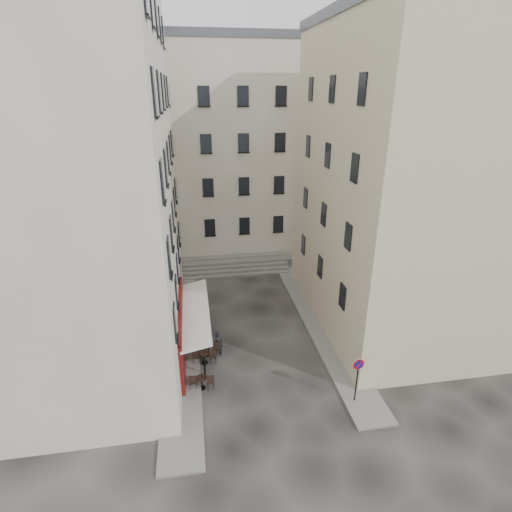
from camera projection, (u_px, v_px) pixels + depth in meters
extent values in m
plane|color=black|center=(261.00, 359.00, 23.23)|extent=(90.00, 90.00, 0.00)
cube|color=slate|center=(183.00, 327.00, 26.17)|extent=(2.00, 22.00, 0.12)
cube|color=slate|center=(319.00, 324.00, 26.60)|extent=(2.00, 18.00, 0.12)
cube|color=#BEB5A2|center=(51.00, 184.00, 20.52)|extent=(12.00, 16.00, 20.00)
cube|color=beige|center=(420.00, 186.00, 24.49)|extent=(12.00, 14.00, 18.00)
cube|color=#4E5159|center=(448.00, 11.00, 20.89)|extent=(12.20, 14.20, 0.60)
cube|color=#BEB5A2|center=(215.00, 153.00, 36.88)|extent=(18.00, 10.00, 18.00)
cube|color=#4E5159|center=(211.00, 40.00, 33.28)|extent=(18.20, 10.20, 0.60)
cube|color=#4C0A0F|center=(182.00, 331.00, 22.80)|extent=(0.25, 7.00, 3.50)
cube|color=black|center=(183.00, 336.00, 22.94)|extent=(0.06, 3.85, 2.00)
cube|color=white|center=(195.00, 311.00, 22.46)|extent=(1.58, 7.30, 0.41)
cube|color=#62605D|center=(237.00, 272.00, 34.01)|extent=(9.00, 1.80, 0.20)
cube|color=#62605D|center=(236.00, 268.00, 34.35)|extent=(9.00, 1.80, 0.20)
cube|color=#62605D|center=(235.00, 263.00, 34.68)|extent=(9.00, 1.80, 0.20)
cube|color=#62605D|center=(235.00, 259.00, 35.01)|extent=(9.00, 1.80, 0.20)
cylinder|color=black|center=(205.00, 369.00, 21.66)|extent=(0.10, 0.10, 0.90)
sphere|color=black|center=(204.00, 362.00, 21.47)|extent=(0.12, 0.12, 0.12)
cylinder|color=black|center=(202.00, 333.00, 24.84)|extent=(0.10, 0.10, 0.90)
sphere|color=black|center=(202.00, 327.00, 24.66)|extent=(0.12, 0.12, 0.12)
cylinder|color=black|center=(200.00, 306.00, 28.03)|extent=(0.10, 0.10, 0.90)
sphere|color=black|center=(200.00, 300.00, 27.84)|extent=(0.12, 0.12, 0.12)
cylinder|color=black|center=(357.00, 381.00, 19.54)|extent=(0.07, 0.07, 2.57)
cylinder|color=red|center=(359.00, 364.00, 19.13)|extent=(0.60, 0.07, 0.60)
cylinder|color=navy|center=(359.00, 365.00, 19.11)|extent=(0.43, 0.07, 0.43)
cube|color=red|center=(359.00, 365.00, 19.09)|extent=(0.35, 0.05, 0.35)
cylinder|color=black|center=(202.00, 388.00, 20.87)|extent=(0.36, 0.36, 0.02)
cylinder|color=black|center=(202.00, 383.00, 20.74)|extent=(0.05, 0.05, 0.71)
cylinder|color=black|center=(201.00, 378.00, 20.61)|extent=(0.61, 0.61, 0.04)
cube|color=black|center=(211.00, 381.00, 20.79)|extent=(0.38, 0.38, 0.91)
cube|color=black|center=(193.00, 382.00, 20.74)|extent=(0.38, 0.38, 0.91)
cylinder|color=black|center=(205.00, 363.00, 22.79)|extent=(0.38, 0.38, 0.02)
cylinder|color=black|center=(204.00, 358.00, 22.66)|extent=(0.05, 0.05, 0.74)
cylinder|color=black|center=(204.00, 353.00, 22.53)|extent=(0.64, 0.64, 0.04)
cube|color=black|center=(213.00, 356.00, 22.71)|extent=(0.40, 0.40, 0.96)
cube|color=black|center=(196.00, 356.00, 22.66)|extent=(0.40, 0.40, 0.96)
cylinder|color=black|center=(209.00, 354.00, 23.50)|extent=(0.38, 0.38, 0.02)
cylinder|color=black|center=(208.00, 349.00, 23.36)|extent=(0.05, 0.05, 0.75)
cylinder|color=black|center=(208.00, 345.00, 23.23)|extent=(0.64, 0.64, 0.04)
cube|color=black|center=(217.00, 348.00, 23.41)|extent=(0.40, 0.40, 0.96)
cube|color=black|center=(200.00, 348.00, 23.37)|extent=(0.40, 0.40, 0.96)
cylinder|color=black|center=(201.00, 332.00, 25.64)|extent=(0.34, 0.34, 0.02)
cylinder|color=black|center=(201.00, 328.00, 25.52)|extent=(0.05, 0.05, 0.65)
cylinder|color=black|center=(201.00, 324.00, 25.41)|extent=(0.56, 0.56, 0.04)
cube|color=black|center=(208.00, 327.00, 25.57)|extent=(0.36, 0.36, 0.84)
cube|color=black|center=(194.00, 327.00, 25.53)|extent=(0.36, 0.36, 0.84)
cylinder|color=black|center=(199.00, 319.00, 27.13)|extent=(0.34, 0.34, 0.02)
cylinder|color=black|center=(199.00, 315.00, 27.01)|extent=(0.05, 0.05, 0.66)
cylinder|color=black|center=(199.00, 311.00, 26.89)|extent=(0.57, 0.57, 0.04)
cube|color=black|center=(205.00, 314.00, 27.06)|extent=(0.36, 0.36, 0.85)
cube|color=black|center=(192.00, 314.00, 27.02)|extent=(0.36, 0.36, 0.85)
imported|color=black|center=(218.00, 343.00, 23.30)|extent=(0.67, 0.55, 1.60)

